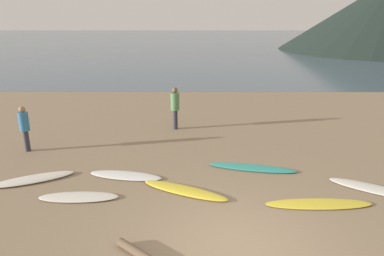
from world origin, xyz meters
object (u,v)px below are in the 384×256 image
object	(u,v)px
surfboard_2	(125,175)
surfboard_3	(185,190)
surfboard_5	(319,204)
surfboard_4	(252,168)
person_1	(175,105)
surfboard_6	(376,189)
surfboard_1	(79,197)
person_0	(24,125)
surfboard_0	(33,179)

from	to	relation	value
surfboard_2	surfboard_3	size ratio (longest dim) A/B	0.88
surfboard_2	surfboard_5	xyz separation A→B (m)	(4.95, -1.53, -0.01)
surfboard_4	person_1	distance (m)	4.70
person_1	surfboard_6	bearing A→B (deg)	51.13
surfboard_3	surfboard_6	distance (m)	5.01
surfboard_3	person_1	xyz separation A→B (m)	(-0.51, 5.33, 0.95)
surfboard_2	surfboard_3	bearing A→B (deg)	-16.90
surfboard_1	surfboard_4	xyz separation A→B (m)	(4.61, 1.80, -0.00)
surfboard_1	person_1	xyz separation A→B (m)	(2.13, 5.67, 0.96)
surfboard_2	surfboard_4	distance (m)	3.72
surfboard_1	person_1	bearing A→B (deg)	67.94
surfboard_6	person_0	distance (m)	10.76
surfboard_0	surfboard_6	xyz separation A→B (m)	(9.22, -0.52, -0.01)
surfboard_3	surfboard_2	bearing A→B (deg)	177.82
surfboard_0	person_0	world-z (taller)	person_0
surfboard_4	surfboard_0	bearing A→B (deg)	-159.94
surfboard_4	person_0	distance (m)	7.53
person_0	surfboard_0	bearing A→B (deg)	-10.23
surfboard_0	person_1	size ratio (longest dim) A/B	1.29
person_1	surfboard_5	bearing A→B (deg)	36.77
surfboard_4	surfboard_6	distance (m)	3.31
surfboard_3	person_1	bearing A→B (deg)	120.90
surfboard_2	person_1	distance (m)	4.70
surfboard_3	surfboard_0	bearing A→B (deg)	-162.97
surfboard_0	surfboard_5	distance (m)	7.58
surfboard_5	surfboard_3	bearing A→B (deg)	167.80
surfboard_0	surfboard_6	bearing A→B (deg)	-28.98
surfboard_0	person_0	distance (m)	2.66
surfboard_1	surfboard_4	world-z (taller)	same
surfboard_4	surfboard_6	bearing A→B (deg)	-11.47
surfboard_2	surfboard_4	size ratio (longest dim) A/B	0.81
surfboard_0	surfboard_1	size ratio (longest dim) A/B	1.11
surfboard_4	surfboard_3	bearing A→B (deg)	-131.23
surfboard_1	surfboard_3	distance (m)	2.66
surfboard_6	person_1	size ratio (longest dim) A/B	1.37
surfboard_4	surfboard_5	bearing A→B (deg)	-46.21
surfboard_5	surfboard_0	bearing A→B (deg)	169.28
surfboard_5	person_0	bearing A→B (deg)	156.76
surfboard_0	surfboard_1	xyz separation A→B (m)	(1.59, -0.97, -0.01)
surfboard_0	person_0	bearing A→B (deg)	91.30
surfboard_3	surfboard_4	xyz separation A→B (m)	(1.98, 1.45, -0.01)
surfboard_3	surfboard_6	bearing A→B (deg)	26.74
surfboard_1	surfboard_6	xyz separation A→B (m)	(7.64, 0.46, -0.00)
surfboard_1	surfboard_3	size ratio (longest dim) A/B	0.83
surfboard_3	surfboard_4	world-z (taller)	surfboard_3
surfboard_2	surfboard_6	bearing A→B (deg)	4.13
surfboard_2	surfboard_4	world-z (taller)	surfboard_2
person_0	surfboard_5	bearing A→B (deg)	30.57
surfboard_4	person_0	bearing A→B (deg)	-178.43
surfboard_1	surfboard_4	bearing A→B (deg)	19.81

